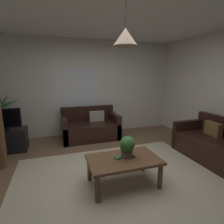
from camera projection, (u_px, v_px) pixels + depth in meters
The scene contains 14 objects.
floor at pixel (118, 178), 2.96m from camera, with size 5.11×5.01×0.02m, color brown.
rug at pixel (122, 184), 2.77m from camera, with size 3.32×2.75×0.01m, color beige.
wall_back at pixel (87, 88), 5.05m from camera, with size 5.23×0.06×2.62m, color silver.
ceiling at pixel (119, 3), 2.43m from camera, with size 5.11×5.01×0.02m, color white.
window_pane at pixel (76, 89), 4.92m from camera, with size 1.25×0.01×1.06m, color white.
couch_under_window at pixel (90, 128), 4.77m from camera, with size 1.46×0.83×0.82m.
couch_right_side at pixel (214, 146), 3.58m from camera, with size 0.83×1.48×0.82m.
coffee_table at pixel (124, 162), 2.70m from camera, with size 1.07×0.65×0.43m.
book_on_table_0 at pixel (119, 157), 2.71m from camera, with size 0.15×0.08×0.02m, color #387247.
remote_on_table_0 at pixel (130, 156), 2.74m from camera, with size 0.05×0.16×0.02m, color black.
potted_plant_on_table at pixel (127, 146), 2.70m from camera, with size 0.23×0.25×0.34m.
tv_stand at pixel (5, 141), 3.92m from camera, with size 0.90×0.44×0.50m, color black.
tv at pixel (2, 119), 3.80m from camera, with size 0.74×0.16×0.47m.
pendant_lamp at pixel (125, 37), 2.34m from camera, with size 0.32×0.32×0.58m.
Camera 1 is at (-0.93, -2.51, 1.66)m, focal length 28.61 mm.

